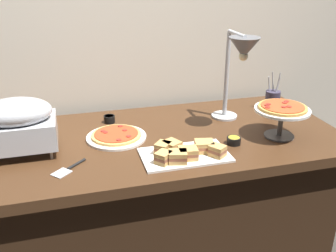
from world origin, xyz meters
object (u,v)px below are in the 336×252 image
heat_lamp (240,57)px  sauce_cup_near (109,119)px  pizza_plate_center (282,112)px  sauce_cup_far (234,140)px  chafing_dish (17,123)px  sandwich_platter (185,152)px  utensil_holder (272,100)px  pizza_plate_front (116,136)px  serving_spatula (69,169)px

heat_lamp → sauce_cup_near: size_ratio=8.06×
pizza_plate_center → sauce_cup_far: 0.28m
chafing_dish → sauce_cup_far: 0.98m
chafing_dish → sauce_cup_far: chafing_dish is taller
chafing_dish → sauce_cup_far: size_ratio=4.90×
sandwich_platter → utensil_holder: (0.67, 0.44, 0.03)m
pizza_plate_front → sauce_cup_far: 0.56m
utensil_holder → serving_spatula: bearing=-160.5°
sauce_cup_far → serving_spatula: sauce_cup_far is taller
heat_lamp → pizza_plate_center: bearing=-46.7°
chafing_dish → pizza_plate_center: size_ratio=1.22×
heat_lamp → sauce_cup_far: 0.41m
sandwich_platter → sauce_cup_far: sandwich_platter is taller
chafing_dish → sandwich_platter: size_ratio=0.83×
heat_lamp → utensil_holder: bearing=30.2°
sandwich_platter → serving_spatula: 0.49m
pizza_plate_front → utensil_holder: utensil_holder is taller
sauce_cup_near → sauce_cup_far: sauce_cup_near is taller
sauce_cup_far → serving_spatula: size_ratio=0.44×
sauce_cup_near → sauce_cup_far: size_ratio=0.90×
heat_lamp → sauce_cup_far: (-0.09, -0.19, -0.35)m
serving_spatula → sauce_cup_near: bearing=63.8°
serving_spatula → heat_lamp: bearing=15.1°
sandwich_platter → pizza_plate_center: bearing=9.7°
pizza_plate_front → sauce_cup_near: 0.21m
chafing_dish → sauce_cup_near: 0.51m
pizza_plate_center → sauce_cup_near: 0.88m
sauce_cup_far → serving_spatula: (-0.76, -0.04, -0.02)m
sandwich_platter → sauce_cup_far: size_ratio=5.86×
heat_lamp → sauce_cup_near: heat_lamp is taller
pizza_plate_front → utensil_holder: size_ratio=1.30×
pizza_plate_center → serving_spatula: pizza_plate_center is taller
pizza_plate_front → pizza_plate_center: pizza_plate_center is taller
chafing_dish → utensil_holder: 1.38m
chafing_dish → utensil_holder: bearing=8.6°
sandwich_platter → serving_spatula: (-0.49, 0.03, -0.02)m
chafing_dish → heat_lamp: (1.05, 0.02, 0.22)m
pizza_plate_center → sauce_cup_near: (-0.78, 0.40, -0.11)m
chafing_dish → pizza_plate_front: size_ratio=1.11×
utensil_holder → serving_spatula: 1.24m
pizza_plate_front → chafing_dish: bearing=-174.3°
pizza_plate_center → sandwich_platter: pizza_plate_center is taller
chafing_dish → heat_lamp: bearing=1.2°
pizza_plate_front → sauce_cup_near: size_ratio=4.90×
sandwich_platter → sauce_cup_near: 0.56m
pizza_plate_center → sandwich_platter: size_ratio=0.69×
heat_lamp → pizza_plate_center: (0.16, -0.17, -0.24)m
sauce_cup_near → chafing_dish: bearing=-149.1°
sandwich_platter → serving_spatula: size_ratio=2.60×
sauce_cup_far → utensil_holder: bearing=42.3°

